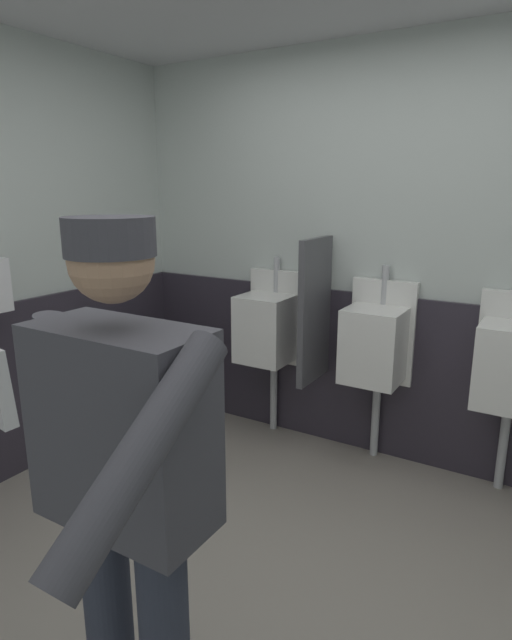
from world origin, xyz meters
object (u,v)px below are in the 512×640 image
urinal_middle (375,344)px  urinal_left (268,327)px  trash_bin (153,382)px  urinal_right (512,365)px  person (123,473)px

urinal_middle → urinal_left: bearing=180.0°
urinal_middle → trash_bin: urinal_middle is taller
urinal_middle → urinal_right: (0.75, 0.00, 0.00)m
trash_bin → urinal_right: bearing=9.3°
urinal_right → person: 2.23m
urinal_middle → trash_bin: bearing=-166.2°
urinal_middle → person: (0.00, -2.09, 0.18)m
urinal_left → trash_bin: size_ratio=1.74×
urinal_right → person: (-0.75, -2.09, 0.18)m
urinal_left → urinal_right: same height
urinal_left → urinal_right: bearing=0.0°
urinal_left → person: size_ratio=0.76×
urinal_right → urinal_left: bearing=180.0°
urinal_middle → urinal_right: size_ratio=1.00×
person → urinal_right: bearing=70.4°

